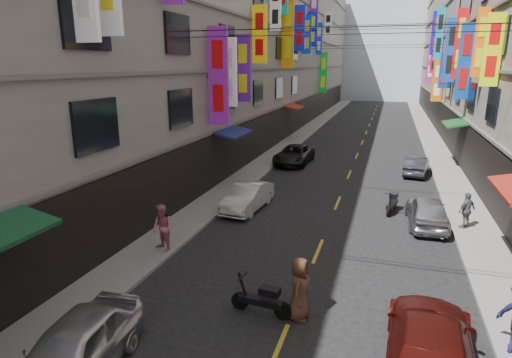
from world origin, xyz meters
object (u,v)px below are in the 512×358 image
Objects in this scene: car_left_near at (73,352)px; car_left_far at (294,155)px; car_right_mid at (427,211)px; pedestrian_crossing at (299,289)px; car_right_near at (430,345)px; scooter_far_right at (392,203)px; car_left_mid at (248,197)px; scooter_crossing at (262,300)px; car_right_far at (416,166)px; pedestrian_lfar at (162,228)px; pedestrian_rfar at (467,210)px.

car_left_near reaches higher than car_left_far.
car_right_mid is 2.17× the size of pedestrian_crossing.
scooter_far_right is at bearing -82.31° from car_right_near.
car_left_mid is at bearing -0.90° from car_right_mid.
car_right_mid is at bearing 52.25° from car_left_near.
car_left_far is 2.61× the size of pedestrian_crossing.
car_right_far reaches higher than scooter_crossing.
car_right_far is 2.05× the size of pedestrian_lfar.
car_right_far is at bearing 64.99° from car_left_near.
car_left_near is 7.85m from car_right_near.
car_right_near is at bearing 105.73° from scooter_far_right.
car_left_near is (-6.60, -13.64, 0.26)m from scooter_far_right.
car_left_near is at bearing -51.70° from pedestrian_lfar.
car_left_near is 1.07× the size of car_left_mid.
car_left_far is at bearing -54.03° from car_right_mid.
car_left_mid reaches higher than scooter_far_right.
pedestrian_lfar is at bearing 66.78° from pedestrian_crossing.
scooter_far_right is 0.46× the size of car_right_mid.
pedestrian_crossing is at bearing -17.12° from car_right_near.
car_left_mid reaches higher than car_right_far.
car_right_far is at bearing 54.63° from car_left_mid.
pedestrian_rfar reaches higher than car_left_mid.
pedestrian_rfar is 9.89m from pedestrian_crossing.
pedestrian_lfar is (-9.40, -5.83, 0.33)m from car_right_mid.
car_left_near is 22.21m from car_left_far.
car_right_near is (4.21, -1.07, 0.25)m from scooter_crossing.
scooter_crossing is 8.91m from car_left_mid.
pedestrian_rfar is at bearing -44.59° from car_left_far.
car_right_far is 17.75m from pedestrian_lfar.
car_left_far is 18.89m from pedestrian_crossing.
car_right_far is at bearing -10.40° from pedestrian_crossing.
pedestrian_rfar is (2.91, -1.51, 0.45)m from scooter_far_right.
scooter_far_right is at bearing -12.57° from scooter_crossing.
car_left_near is at bearing 77.84° from car_right_far.
scooter_crossing is 10.55m from scooter_far_right.
scooter_far_right is 0.47× the size of car_left_mid.
scooter_far_right is at bearing -11.93° from pedestrian_crossing.
pedestrian_rfar is at bearing -30.73° from pedestrian_crossing.
scooter_crossing is 0.51× the size of car_right_far.
pedestrian_lfar is at bearing 53.67° from scooter_far_right.
scooter_crossing is 4.86m from car_left_near.
pedestrian_lfar is 6.18m from pedestrian_crossing.
pedestrian_crossing is (1.00, 0.14, 0.44)m from scooter_crossing.
pedestrian_rfar reaches higher than car_left_far.
car_right_near is at bearing -46.92° from car_left_mid.
car_right_near reaches higher than car_right_mid.
car_left_mid is (-6.60, -1.67, 0.19)m from scooter_far_right.
car_left_far is 3.02× the size of pedestrian_rfar.
scooter_far_right is 10.82m from car_left_far.
scooter_crossing is 1.01× the size of scooter_far_right.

